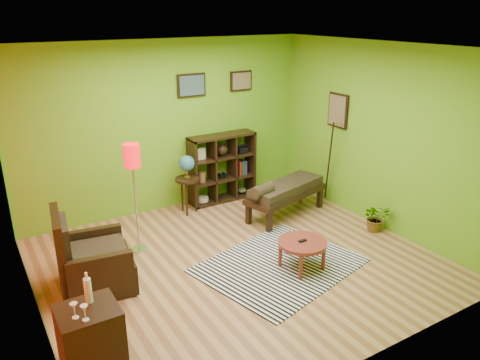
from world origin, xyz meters
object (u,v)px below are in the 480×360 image
coffee_table (302,245)px  floor_lamp (132,166)px  side_cabinet (91,338)px  bench (284,191)px  potted_plant (376,220)px  armchair (91,264)px  globe_table (187,170)px  cube_shelf (223,168)px

coffee_table → floor_lamp: 2.48m
coffee_table → side_cabinet: side_cabinet is taller
side_cabinet → bench: size_ratio=0.60×
side_cabinet → potted_plant: 4.55m
armchair → bench: armchair is taller
coffee_table → globe_table: size_ratio=0.64×
armchair → bench: size_ratio=0.65×
side_cabinet → cube_shelf: 4.33m
floor_lamp → cube_shelf: 2.29m
cube_shelf → potted_plant: size_ratio=2.75×
cube_shelf → globe_table: bearing=-165.8°
side_cabinet → cube_shelf: cube_shelf is taller
cube_shelf → bench: (0.51, -1.14, -0.15)m
side_cabinet → potted_plant: (4.50, 0.69, -0.16)m
coffee_table → cube_shelf: 2.63m
globe_table → side_cabinet: bearing=-129.8°
coffee_table → armchair: bearing=158.3°
cube_shelf → bench: bearing=-66.0°
bench → potted_plant: size_ratio=3.65×
globe_table → cube_shelf: bearing=14.2°
cube_shelf → potted_plant: bearing=-59.0°
bench → cube_shelf: bearing=114.0°
coffee_table → side_cabinet: size_ratio=0.66×
coffee_table → armchair: size_ratio=0.62×
side_cabinet → floor_lamp: bearing=59.5°
armchair → potted_plant: 4.20m
coffee_table → potted_plant: bearing=9.8°
armchair → potted_plant: size_ratio=2.36×
potted_plant → globe_table: bearing=135.8°
armchair → potted_plant: armchair is taller
armchair → side_cabinet: 1.43m
armchair → globe_table: size_ratio=1.03×
globe_table → potted_plant: (2.17, -2.11, -0.59)m
side_cabinet → globe_table: bearing=50.2°
armchair → side_cabinet: size_ratio=1.07×
globe_table → bench: globe_table is taller
armchair → floor_lamp: floor_lamp is taller
side_cabinet → floor_lamp: size_ratio=0.62×
coffee_table → armchair: 2.66m
floor_lamp → potted_plant: bearing=-21.3°
globe_table → potted_plant: bearing=-44.2°
globe_table → potted_plant: size_ratio=2.29×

